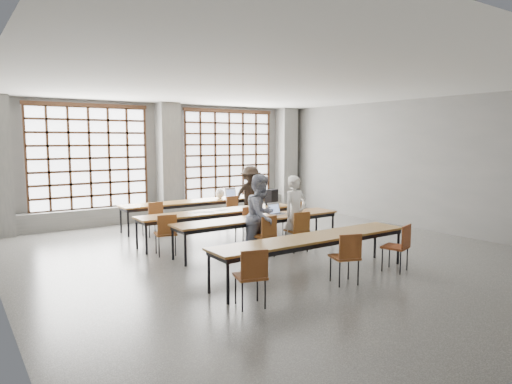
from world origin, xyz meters
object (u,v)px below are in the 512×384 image
Objects in this scene: desk_row_b at (219,213)px; chair_near_right at (400,243)px; laptop_front at (276,211)px; chair_back_left at (153,215)px; chair_mid_left at (166,230)px; red_pouch at (250,273)px; chair_back_right at (254,206)px; chair_mid_right at (294,215)px; desk_row_c at (259,220)px; mouse at (294,212)px; chair_near_mid at (347,253)px; student_back at (251,195)px; laptop_back at (232,195)px; chair_back_mid at (229,208)px; backpack at (272,197)px; desk_row_a at (193,203)px; desk_row_d at (314,240)px; plastic_bag at (220,193)px; student_male at (295,213)px; student_female at (261,216)px; chair_front_left at (265,232)px; chair_front_right at (299,227)px; chair_near_left at (252,272)px; green_box at (255,215)px; chair_mid_centre at (247,221)px.

chair_near_right is (1.44, -4.12, -0.13)m from desk_row_b.
chair_back_left is at bearing 127.91° from laptop_front.
red_pouch is (-0.17, -3.41, -0.04)m from chair_mid_left.
chair_mid_right is at bearing -92.71° from chair_back_right.
desk_row_c is 4.55× the size of chair_back_left.
chair_near_right reaches higher than mouse.
chair_near_mid reaches higher than red_pouch.
laptop_back is (-0.25, 0.61, -0.04)m from student_back.
backpack is at bearing -67.60° from chair_back_mid.
chair_near_right is 5.58m from student_back.
chair_mid_right is at bearing -69.92° from chair_back_mid.
laptop_back is (1.35, 0.11, 0.13)m from desk_row_a.
mouse reaches higher than desk_row_a.
backpack is at bearing 64.54° from desk_row_d.
chair_near_right is at bearing -70.75° from desk_row_b.
chair_back_mid is 0.76m from plastic_bag.
desk_row_b is 2.29m from chair_back_right.
red_pouch is (-2.67, -2.24, -0.32)m from student_male.
chair_near_mid is 0.53× the size of student_back.
desk_row_b is at bearing 65.38° from student_female.
chair_front_left is at bearing -116.04° from student_back.
backpack reaches higher than chair_back_mid.
backpack is (1.69, 3.54, 0.27)m from desk_row_d.
desk_row_a is 1.53m from chair_back_left.
chair_mid_right is 2.18× the size of laptop_front.
chair_front_right is 0.74m from mouse.
laptop_back is at bearing 39.59° from chair_mid_left.
chair_near_mid and chair_near_right have the same top height.
desk_row_d is 10.00× the size of backpack.
mouse is at bearing 42.67° from chair_near_left.
student_male reaches higher than green_box.
chair_near_right is at bearing 0.01° from chair_near_left.
student_male is at bearing -24.01° from student_female.
chair_back_mid is 3.12m from student_male.
laptop_front reaches higher than chair_front_left.
mouse is 0.39× the size of green_box.
desk_row_c is 2.44× the size of student_male.
student_male is (-0.56, 2.32, 0.28)m from chair_near_right.
desk_row_b is 1.45m from laptop_front.
desk_row_d reaches higher than red_pouch.
plastic_bag is at bearing 77.09° from desk_row_d.
chair_mid_centre is at bearing 84.93° from chair_near_mid.
laptop_front is at bearing 11.41° from desk_row_c.
chair_back_mid is 2.18× the size of laptop_front.
backpack is at bearing -90.46° from laptop_back.
chair_front_right is (1.99, -3.23, 0.00)m from chair_back_left.
chair_front_left is at bearing 92.62° from chair_near_mid.
chair_mid_right reaches higher than desk_row_b.
chair_near_right is 2.20× the size of backpack.
laptop_back is (3.42, 6.16, 0.25)m from chair_near_left.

